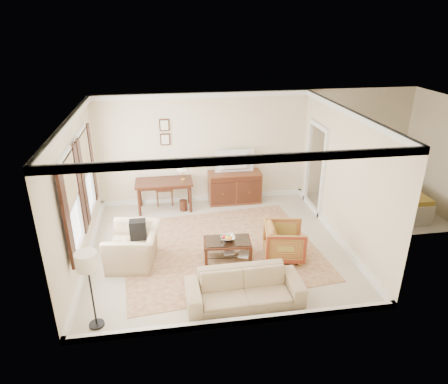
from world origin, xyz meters
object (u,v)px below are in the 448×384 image
object	(u,v)px
writing_desk	(164,185)
coffee_table	(227,245)
sideboard	(235,187)
striped_armchair	(284,240)
tv	(235,155)
sofa	(245,284)
club_armchair	(133,241)

from	to	relation	value
writing_desk	coffee_table	bearing A→B (deg)	-64.05
sideboard	striped_armchair	xyz separation A→B (m)	(0.52, -2.85, -0.02)
tv	sofa	xyz separation A→B (m)	(-0.57, -4.12, -0.95)
writing_desk	sideboard	bearing A→B (deg)	5.03
sideboard	club_armchair	xyz separation A→B (m)	(-2.52, -2.55, 0.07)
writing_desk	club_armchair	size ratio (longest dim) A/B	1.26
tv	striped_armchair	xyz separation A→B (m)	(0.52, -2.83, -0.93)
sideboard	club_armchair	size ratio (longest dim) A/B	1.21
club_armchair	sofa	distance (m)	2.51
writing_desk	club_armchair	xyz separation A→B (m)	(-0.66, -2.39, -0.18)
sofa	coffee_table	bearing A→B (deg)	91.22
sideboard	coffee_table	bearing A→B (deg)	-103.34
tv	sofa	size ratio (longest dim) A/B	0.49
sideboard	club_armchair	world-z (taller)	club_armchair
tv	coffee_table	size ratio (longest dim) A/B	0.99
sideboard	coffee_table	distance (m)	2.75
coffee_table	sofa	bearing A→B (deg)	-87.67
sideboard	coffee_table	size ratio (longest dim) A/B	1.39
sideboard	striped_armchair	size ratio (longest dim) A/B	1.69
tv	sofa	bearing A→B (deg)	82.05
striped_armchair	club_armchair	distance (m)	3.06
sideboard	club_armchair	bearing A→B (deg)	-134.65
tv	sofa	world-z (taller)	tv
club_armchair	sofa	bearing A→B (deg)	59.51
tv	club_armchair	size ratio (longest dim) A/B	0.86
writing_desk	sofa	distance (m)	4.18
sideboard	tv	bearing A→B (deg)	-90.00
writing_desk	striped_armchair	bearing A→B (deg)	-48.41
sideboard	tv	size ratio (longest dim) A/B	1.41
writing_desk	sofa	size ratio (longest dim) A/B	0.71
sofa	writing_desk	bearing A→B (deg)	106.77
coffee_table	striped_armchair	distance (m)	1.17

